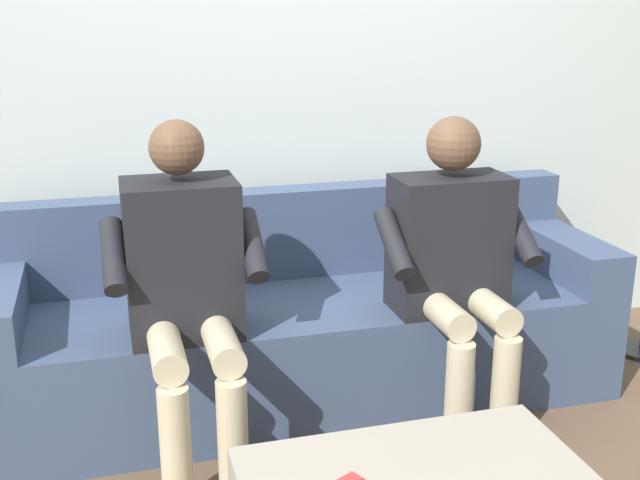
# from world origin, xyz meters

# --- Properties ---
(back_wall) EXTENTS (5.63, 0.06, 2.79)m
(back_wall) POSITION_xyz_m (0.00, -0.60, 1.39)
(back_wall) COLOR silver
(back_wall) RESTS_ON ground
(couch) EXTENTS (2.50, 0.73, 0.82)m
(couch) POSITION_xyz_m (0.00, -0.11, 0.29)
(couch) COLOR #3D4C6B
(couch) RESTS_ON ground
(person_left_seated) EXTENTS (0.58, 0.50, 1.18)m
(person_left_seated) POSITION_xyz_m (-0.50, 0.23, 0.67)
(person_left_seated) COLOR black
(person_left_seated) RESTS_ON ground
(person_right_seated) EXTENTS (0.54, 0.60, 1.20)m
(person_right_seated) POSITION_xyz_m (0.50, 0.22, 0.68)
(person_right_seated) COLOR black
(person_right_seated) RESTS_ON ground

